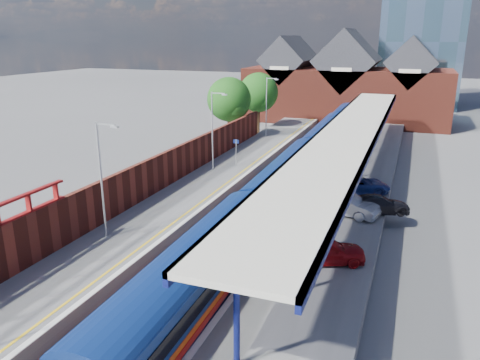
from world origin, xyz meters
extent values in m
plane|color=#5B5B5E|center=(0.00, 30.00, 0.00)|extent=(240.00, 240.00, 0.00)
cube|color=#473D33|center=(0.00, 20.00, 0.03)|extent=(6.00, 76.00, 0.06)
cube|color=slate|center=(-2.22, 20.00, 0.12)|extent=(0.07, 76.00, 0.14)
cube|color=slate|center=(-0.78, 20.00, 0.12)|extent=(0.07, 76.00, 0.14)
cube|color=slate|center=(0.78, 20.00, 0.12)|extent=(0.07, 76.00, 0.14)
cube|color=slate|center=(2.22, 20.00, 0.12)|extent=(0.07, 76.00, 0.14)
cube|color=#565659|center=(-5.50, 20.00, 0.50)|extent=(5.00, 76.00, 1.00)
cube|color=#565659|center=(6.00, 20.00, 0.50)|extent=(6.00, 76.00, 1.00)
cube|color=silver|center=(-3.15, 20.00, 1.02)|extent=(0.30, 76.00, 0.05)
cube|color=silver|center=(3.15, 20.00, 1.02)|extent=(0.30, 76.00, 0.05)
cube|color=yellow|center=(-3.75, 20.00, 1.01)|extent=(0.14, 76.00, 0.01)
cube|color=navy|center=(1.50, 1.63, 1.90)|extent=(3.06, 16.04, 2.50)
cube|color=navy|center=(1.50, 1.63, 3.15)|extent=(3.06, 16.04, 0.60)
cube|color=navy|center=(1.50, 18.23, 1.90)|extent=(3.06, 16.04, 2.50)
cube|color=navy|center=(1.50, 18.23, 3.15)|extent=(3.06, 16.04, 0.60)
cube|color=navy|center=(1.50, 34.83, 1.90)|extent=(3.06, 16.04, 2.50)
cube|color=navy|center=(1.50, 34.83, 3.15)|extent=(3.06, 16.04, 0.60)
cube|color=navy|center=(1.50, 51.43, 1.90)|extent=(3.06, 16.04, 2.50)
cube|color=navy|center=(1.50, 51.43, 3.15)|extent=(3.06, 16.04, 0.60)
cube|color=black|center=(0.08, 26.53, 2.35)|extent=(0.04, 60.54, 0.70)
cube|color=#E7500F|center=(0.07, 26.53, 1.55)|extent=(0.03, 55.27, 0.30)
cube|color=#BB0F0C|center=(0.06, 26.53, 1.30)|extent=(0.03, 55.27, 0.30)
cube|color=black|center=(1.50, 57.03, 0.30)|extent=(2.00, 2.40, 0.60)
cylinder|color=#0E1554|center=(5.00, -2.00, 3.10)|extent=(0.24, 0.24, 4.20)
cylinder|color=#0E1554|center=(5.00, 3.00, 3.10)|extent=(0.24, 0.24, 4.20)
cylinder|color=#0E1554|center=(5.00, 8.00, 3.10)|extent=(0.24, 0.24, 4.20)
cylinder|color=#0E1554|center=(5.00, 13.00, 3.10)|extent=(0.24, 0.24, 4.20)
cylinder|color=#0E1554|center=(5.00, 18.00, 3.10)|extent=(0.24, 0.24, 4.20)
cylinder|color=#0E1554|center=(5.00, 23.00, 3.10)|extent=(0.24, 0.24, 4.20)
cylinder|color=#0E1554|center=(5.00, 28.00, 3.10)|extent=(0.24, 0.24, 4.20)
cylinder|color=#0E1554|center=(5.00, 33.00, 3.10)|extent=(0.24, 0.24, 4.20)
cylinder|color=#0E1554|center=(5.00, 38.00, 3.10)|extent=(0.24, 0.24, 4.20)
cylinder|color=#0E1554|center=(5.00, 43.00, 3.10)|extent=(0.24, 0.24, 4.20)
cube|color=beige|center=(5.50, 22.00, 5.35)|extent=(4.50, 52.00, 0.25)
cube|color=#0E1554|center=(3.35, 22.00, 5.20)|extent=(0.20, 52.00, 0.55)
cube|color=#0E1554|center=(7.65, 22.00, 5.20)|extent=(0.20, 52.00, 0.55)
cylinder|color=#A5A8AA|center=(-6.50, 6.00, 4.50)|extent=(0.12, 0.12, 7.00)
cube|color=#A5A8AA|center=(-5.90, 6.00, 7.90)|extent=(1.20, 0.08, 0.08)
cube|color=#A5A8AA|center=(-5.30, 6.00, 7.80)|extent=(0.45, 0.18, 0.12)
cylinder|color=#A5A8AA|center=(-6.50, 22.00, 4.50)|extent=(0.12, 0.12, 7.00)
cube|color=#A5A8AA|center=(-5.90, 22.00, 7.90)|extent=(1.20, 0.08, 0.08)
cube|color=#A5A8AA|center=(-5.30, 22.00, 7.80)|extent=(0.45, 0.18, 0.12)
cylinder|color=#A5A8AA|center=(-6.50, 38.00, 4.50)|extent=(0.12, 0.12, 7.00)
cube|color=#A5A8AA|center=(-5.90, 38.00, 7.90)|extent=(1.20, 0.08, 0.08)
cube|color=#A5A8AA|center=(-5.30, 38.00, 7.80)|extent=(0.45, 0.18, 0.12)
cylinder|color=#A5A8AA|center=(-5.00, 24.00, 2.25)|extent=(0.08, 0.08, 2.50)
cube|color=#0C194C|center=(-5.00, 24.00, 3.30)|extent=(0.55, 0.06, 0.35)
cube|color=maroon|center=(-8.10, 14.00, 2.40)|extent=(0.35, 50.00, 2.80)
cube|color=maroon|center=(-8.10, 2.00, 4.30)|extent=(0.30, 0.12, 1.00)
cube|color=maroon|center=(-8.10, 4.00, 4.30)|extent=(0.30, 0.12, 1.00)
cube|color=maroon|center=(0.00, 58.00, 4.00)|extent=(30.00, 12.00, 8.00)
cube|color=#232328|center=(-9.00, 58.00, 9.20)|extent=(7.13, 12.00, 7.13)
cube|color=#232328|center=(0.00, 58.00, 9.20)|extent=(9.16, 12.00, 9.16)
cube|color=#232328|center=(9.00, 58.00, 9.20)|extent=(7.13, 12.00, 7.13)
cube|color=beige|center=(-9.00, 51.95, 8.20)|extent=(2.80, 0.15, 0.50)
cube|color=beige|center=(0.00, 51.95, 8.20)|extent=(2.80, 0.15, 0.50)
cube|color=beige|center=(9.00, 51.95, 8.20)|extent=(2.80, 0.15, 0.50)
cylinder|color=#382314|center=(-10.50, 36.00, 2.00)|extent=(0.44, 0.44, 4.00)
sphere|color=#1A4512|center=(-10.50, 36.00, 5.50)|extent=(5.20, 5.20, 5.20)
sphere|color=#1A4512|center=(-9.70, 35.50, 4.80)|extent=(3.20, 3.20, 3.20)
cylinder|color=#382314|center=(-9.50, 44.00, 2.00)|extent=(0.44, 0.44, 4.00)
sphere|color=#1A4512|center=(-9.50, 44.00, 5.50)|extent=(5.20, 5.20, 5.20)
sphere|color=#1A4512|center=(-8.70, 43.50, 4.80)|extent=(3.20, 3.20, 3.20)
imported|color=maroon|center=(6.46, 7.26, 1.73)|extent=(4.61, 3.20, 1.46)
imported|color=#A2A2A6|center=(6.44, 14.79, 1.75)|extent=(4.79, 2.70, 1.49)
imported|color=black|center=(8.50, 15.93, 1.62)|extent=(4.61, 3.10, 1.24)
imported|color=navy|center=(6.66, 19.82, 1.67)|extent=(5.28, 3.68, 1.34)
camera|label=1|loc=(10.19, -15.51, 12.56)|focal=35.00mm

